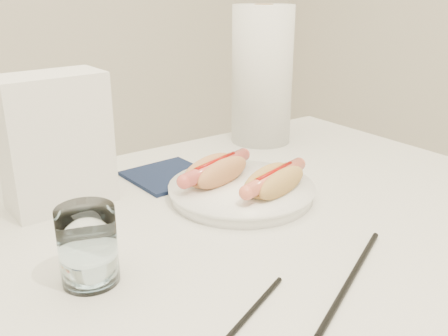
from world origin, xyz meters
TOP-DOWN VIEW (x-y plane):
  - table at (0.00, 0.00)m, footprint 1.20×0.80m
  - plate at (0.13, 0.08)m, footprint 0.25×0.25m
  - hotdog_left at (0.11, 0.12)m, footprint 0.16×0.10m
  - hotdog_right at (0.16, 0.03)m, footprint 0.15×0.09m
  - water_glass at (-0.17, -0.01)m, footprint 0.07×0.07m
  - chopstick_near at (-0.08, -0.18)m, footprint 0.18×0.08m
  - chopstick_far at (0.09, -0.19)m, footprint 0.23×0.11m
  - napkin_box at (-0.12, 0.23)m, footprint 0.16×0.09m
  - navy_napkin at (0.08, 0.23)m, footprint 0.14×0.14m
  - paper_towel_roll at (0.36, 0.31)m, footprint 0.16×0.16m

SIDE VIEW (x-z plane):
  - table at x=0.00m, z-range 0.32..1.07m
  - chopstick_near at x=-0.08m, z-range 0.75..0.76m
  - navy_napkin at x=0.08m, z-range 0.75..0.76m
  - chopstick_far at x=0.09m, z-range 0.75..0.76m
  - plate at x=0.13m, z-range 0.75..0.77m
  - hotdog_right at x=0.16m, z-range 0.77..0.81m
  - hotdog_left at x=0.11m, z-range 0.77..0.81m
  - water_glass at x=-0.17m, z-range 0.75..0.85m
  - napkin_box at x=-0.12m, z-range 0.75..0.96m
  - paper_towel_roll at x=0.36m, z-range 0.75..1.04m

